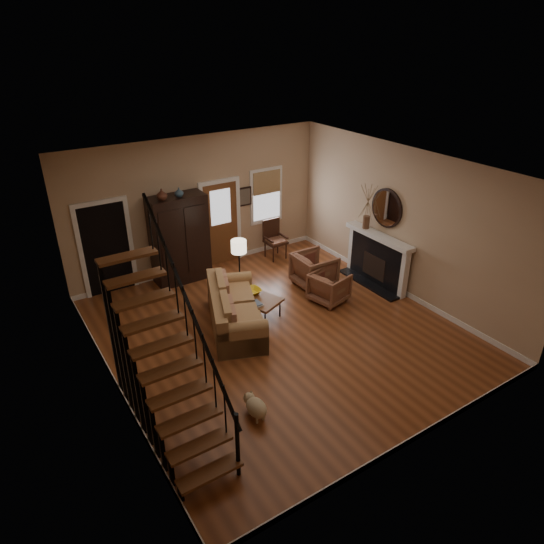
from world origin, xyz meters
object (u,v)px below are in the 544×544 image
armchair_right (314,270)px  floor_lamp (240,271)px  coffee_table (254,306)px  armchair_left (329,287)px  side_chair (276,240)px  sofa (235,309)px  armoire (180,239)px

armchair_right → floor_lamp: size_ratio=0.61×
coffee_table → armchair_left: 1.76m
coffee_table → floor_lamp: bearing=84.3°
floor_lamp → coffee_table: bearing=-95.7°
coffee_table → armchair_right: size_ratio=1.28×
floor_lamp → armchair_right: bearing=-10.8°
armchair_right → side_chair: 1.77m
sofa → floor_lamp: bearing=77.3°
sofa → armchair_left: 2.25m
armoire → side_chair: 2.61m
sofa → coffee_table: (0.54, 0.19, -0.19)m
armoire → sofa: (0.07, -2.52, -0.64)m
armchair_right → side_chair: side_chair is taller
coffee_table → armchair_left: size_ratio=1.50×
armoire → armchair_right: (2.48, -1.96, -0.65)m
armoire → armchair_left: size_ratio=2.79×
armchair_right → floor_lamp: bearing=80.3°
sofa → armchair_left: size_ratio=2.93×
floor_lamp → side_chair: 2.36m
armchair_left → armchair_right: armchair_right is taller
armoire → coffee_table: bearing=-75.2°
armchair_left → armchair_right: size_ratio=0.85×
side_chair → floor_lamp: bearing=-142.7°
armchair_left → coffee_table: bearing=63.6°
coffee_table → armchair_right: 1.91m
armchair_right → sofa: bearing=104.1°
armoire → side_chair: armoire is taller
armchair_left → side_chair: side_chair is taller
armoire → coffee_table: armoire is taller
armoire → armchair_left: bearing=-49.6°
armchair_left → floor_lamp: bearing=42.7°
coffee_table → armchair_right: bearing=11.0°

